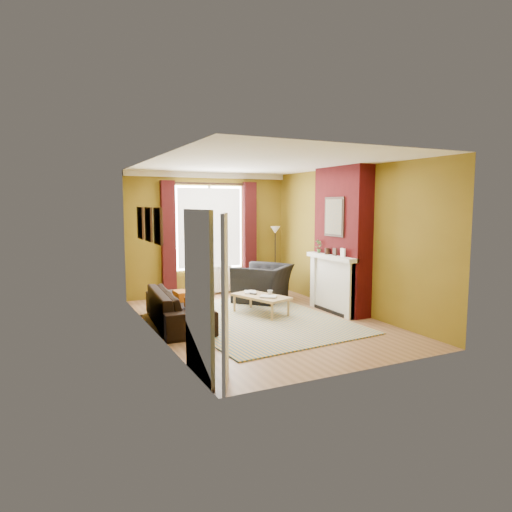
% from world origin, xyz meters
% --- Properties ---
extents(ground, '(5.50, 5.50, 0.00)m').
position_xyz_m(ground, '(0.00, 0.00, 0.00)').
color(ground, brown).
rests_on(ground, ground).
extents(room_walls, '(3.82, 5.54, 2.83)m').
position_xyz_m(room_walls, '(0.64, 0.27, 1.39)').
color(room_walls, brown).
rests_on(room_walls, ground).
extents(striped_rug, '(2.96, 3.91, 0.02)m').
position_xyz_m(striped_rug, '(-0.06, 0.13, 0.01)').
color(striped_rug, teal).
rests_on(striped_rug, ground).
extents(sofa, '(0.99, 2.17, 0.62)m').
position_xyz_m(sofa, '(-1.42, 0.41, 0.31)').
color(sofa, black).
rests_on(sofa, ground).
extents(armchair, '(1.59, 1.58, 0.78)m').
position_xyz_m(armchair, '(0.78, 1.52, 0.39)').
color(armchair, black).
rests_on(armchair, ground).
extents(coffee_table, '(0.89, 1.23, 0.37)m').
position_xyz_m(coffee_table, '(0.19, 0.44, 0.33)').
color(coffee_table, tan).
rests_on(coffee_table, ground).
extents(wicker_stool, '(0.48, 0.48, 0.48)m').
position_xyz_m(wicker_stool, '(0.56, 2.32, 0.24)').
color(wicker_stool, '#9A6D42').
rests_on(wicker_stool, ground).
extents(floor_lamp, '(0.27, 0.27, 1.56)m').
position_xyz_m(floor_lamp, '(1.55, 2.40, 1.23)').
color(floor_lamp, black).
rests_on(floor_lamp, ground).
extents(book_a, '(0.38, 0.36, 0.03)m').
position_xyz_m(book_a, '(0.17, 0.13, 0.38)').
color(book_a, '#999999').
rests_on(book_a, coffee_table).
extents(book_b, '(0.33, 0.37, 0.02)m').
position_xyz_m(book_b, '(0.02, 0.80, 0.38)').
color(book_b, '#999999').
rests_on(book_b, coffee_table).
extents(mug, '(0.11, 0.11, 0.09)m').
position_xyz_m(mug, '(0.36, 0.39, 0.42)').
color(mug, '#999999').
rests_on(mug, coffee_table).
extents(tv_remote, '(0.13, 0.18, 0.02)m').
position_xyz_m(tv_remote, '(0.10, 0.59, 0.38)').
color(tv_remote, '#29292B').
rests_on(tv_remote, coffee_table).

